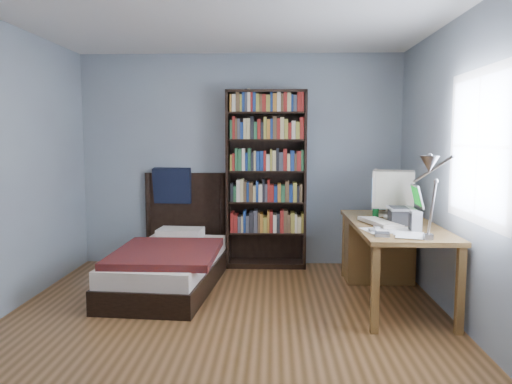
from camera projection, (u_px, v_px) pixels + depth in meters
room at (226, 172)px, 3.87m from camera, size 4.20×4.24×2.50m
desk at (382, 245)px, 5.11m from camera, size 0.75×1.72×0.73m
crt_monitor at (392, 190)px, 5.04m from camera, size 0.49×0.45×0.47m
laptop at (403, 213)px, 4.54m from camera, size 0.30×0.31×0.37m
desk_lamp at (430, 173)px, 3.40m from camera, size 0.26×0.57×0.67m
keyboard at (380, 223)px, 4.53m from camera, size 0.33×0.54×0.05m
speaker at (416, 221)px, 4.18m from camera, size 0.09×0.09×0.17m
soda_can at (376, 214)px, 4.81m from camera, size 0.06×0.06×0.11m
mouse at (387, 217)px, 4.86m from camera, size 0.07×0.11×0.04m
phone_silver at (377, 227)px, 4.34m from camera, size 0.05×0.10×0.02m
phone_grey at (372, 230)px, 4.18m from camera, size 0.05×0.10×0.02m
external_drive at (382, 235)px, 3.99m from camera, size 0.13×0.13×0.02m
bookshelf at (266, 179)px, 5.81m from camera, size 0.93×0.30×2.06m
bed at (171, 260)px, 5.14m from camera, size 1.05×2.02×1.16m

